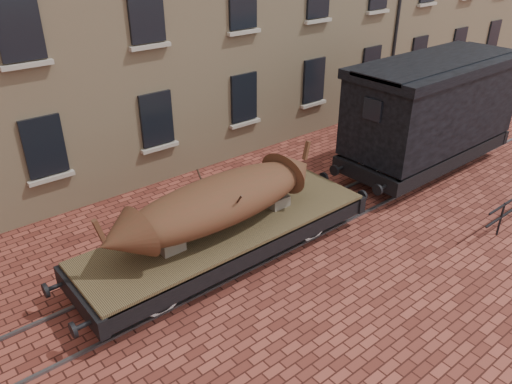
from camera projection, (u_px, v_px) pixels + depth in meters
ground at (322, 215)px, 14.74m from camera, size 90.00×90.00×0.00m
rail_track at (322, 215)px, 14.72m from camera, size 30.00×1.52×0.06m
flatcar_wagon at (228, 233)px, 12.42m from camera, size 8.60×2.33×1.30m
iron_boat at (219, 201)px, 11.83m from camera, size 6.20×1.88×1.50m
goods_van at (433, 103)px, 16.44m from camera, size 7.42×2.70×3.84m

